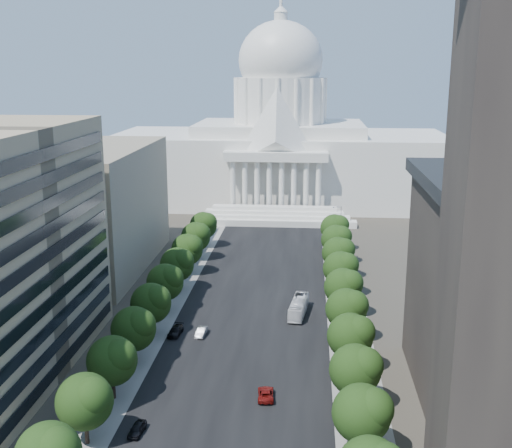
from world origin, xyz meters
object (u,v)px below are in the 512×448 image
(car_dark_a, at_px, (137,429))
(car_red, at_px, (266,394))
(car_silver, at_px, (201,332))
(car_dark_b, at_px, (176,331))
(city_bus, at_px, (299,307))

(car_dark_a, distance_m, car_red, 20.20)
(car_dark_a, relative_size, car_silver, 0.95)
(car_dark_a, bearing_deg, car_silver, 89.48)
(car_dark_a, height_order, car_dark_b, car_dark_b)
(car_silver, xyz_separation_m, car_red, (13.54, -22.20, -0.01))
(car_dark_a, xyz_separation_m, car_dark_b, (-1.54, 33.17, 0.04))
(car_dark_a, height_order, car_red, car_red)
(car_red, distance_m, city_bus, 34.53)
(car_dark_b, xyz_separation_m, city_bus, (22.74, 12.17, 0.88))
(car_dark_a, height_order, car_silver, car_silver)
(car_dark_b, relative_size, city_bus, 0.44)
(car_dark_b, bearing_deg, car_dark_a, -82.64)
(car_dark_a, distance_m, car_dark_b, 33.20)
(city_bus, bearing_deg, car_red, -90.13)
(car_silver, relative_size, car_dark_b, 0.85)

